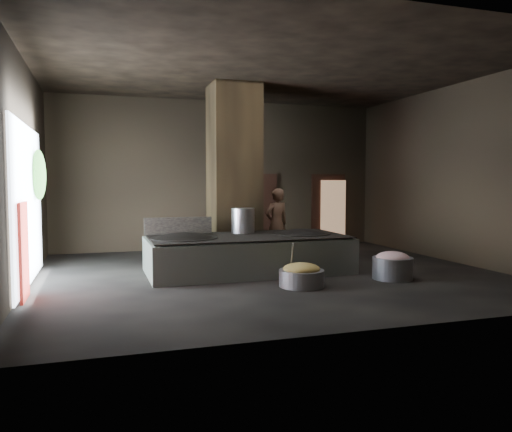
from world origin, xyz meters
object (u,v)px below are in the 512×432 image
object	(u,v)px
wok_right	(302,237)
stock_pot	(243,221)
cook	(277,224)
hearth_platform	(248,255)
wok_left	(184,242)
veg_basin	(302,278)
meat_basin	(393,268)

from	to	relation	value
wok_right	stock_pot	xyz separation A→B (m)	(-1.30, 0.50, 0.38)
wok_right	cook	distance (m)	1.64
hearth_platform	stock_pot	world-z (taller)	stock_pot
hearth_platform	cook	distance (m)	2.20
hearth_platform	stock_pot	xyz separation A→B (m)	(0.05, 0.55, 0.74)
hearth_platform	wok_right	size ratio (longest dim) A/B	3.41
wok_left	veg_basin	world-z (taller)	wok_left
cook	stock_pot	bearing A→B (deg)	29.42
hearth_platform	stock_pot	size ratio (longest dim) A/B	7.67
stock_pot	meat_basin	bearing A→B (deg)	-40.69
wok_left	stock_pot	size ratio (longest dim) A/B	2.42
stock_pot	cook	distance (m)	1.70
wok_right	cook	world-z (taller)	cook
meat_basin	wok_left	bearing A→B (deg)	158.08
wok_left	stock_pot	xyz separation A→B (m)	(1.50, 0.60, 0.38)
stock_pot	meat_basin	size ratio (longest dim) A/B	0.70
hearth_platform	meat_basin	distance (m)	3.18
hearth_platform	wok_right	distance (m)	1.40
wok_left	veg_basin	size ratio (longest dim) A/B	1.59
stock_pot	veg_basin	xyz separation A→B (m)	(0.51, -2.37, -0.97)
wok_right	meat_basin	xyz separation A→B (m)	(1.33, -1.76, -0.52)
wok_right	cook	bearing A→B (deg)	91.40
wok_left	meat_basin	xyz separation A→B (m)	(4.13, -1.66, -0.52)
hearth_platform	veg_basin	world-z (taller)	hearth_platform
veg_basin	hearth_platform	bearing A→B (deg)	107.04
wok_right	stock_pot	size ratio (longest dim) A/B	2.25
wok_left	wok_right	distance (m)	2.80
hearth_platform	wok_left	bearing A→B (deg)	-178.26
stock_pot	cook	bearing A→B (deg)	41.76
wok_left	wok_right	xyz separation A→B (m)	(2.80, 0.10, 0.00)
hearth_platform	cook	world-z (taller)	cook
wok_left	veg_basin	distance (m)	2.74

